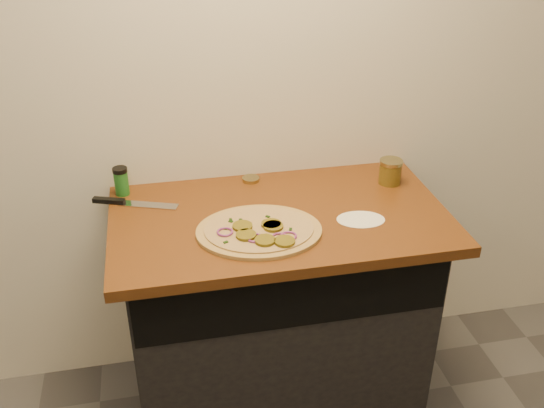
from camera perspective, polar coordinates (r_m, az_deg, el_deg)
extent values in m
cube|color=silver|center=(2.29, -1.03, 13.08)|extent=(4.00, 0.02, 2.70)
cube|color=black|center=(2.46, 0.48, -10.05)|extent=(1.10, 0.60, 0.86)
cube|color=brown|center=(2.18, 0.69, -1.33)|extent=(1.20, 0.70, 0.04)
cylinder|color=tan|center=(2.05, -1.22, -2.56)|extent=(0.46, 0.46, 0.01)
cylinder|color=beige|center=(2.04, -1.23, -2.34)|extent=(0.40, 0.40, 0.01)
cylinder|color=olive|center=(2.05, -2.79, -2.10)|extent=(0.07, 0.07, 0.01)
cylinder|color=olive|center=(1.97, -0.66, -3.44)|extent=(0.07, 0.07, 0.01)
cylinder|color=olive|center=(1.96, 1.20, -3.53)|extent=(0.07, 0.07, 0.01)
cylinder|color=olive|center=(2.04, 0.11, -2.12)|extent=(0.07, 0.07, 0.01)
cylinder|color=olive|center=(2.00, -2.45, -2.94)|extent=(0.07, 0.07, 0.01)
cylinder|color=olive|center=(2.05, -0.08, -1.92)|extent=(0.07, 0.07, 0.01)
torus|color=#7F2F7B|center=(1.99, 1.58, -3.02)|extent=(0.06, 0.06, 0.01)
torus|color=#7F2F7B|center=(1.98, -1.64, -3.20)|extent=(0.06, 0.06, 0.01)
torus|color=#7F2F7B|center=(2.02, -4.46, -2.63)|extent=(0.06, 0.06, 0.01)
torus|color=#7F2F7B|center=(1.99, 0.73, -3.15)|extent=(0.06, 0.06, 0.01)
cube|color=black|center=(2.04, -4.45, -2.31)|extent=(0.02, 0.02, 0.00)
cube|color=black|center=(2.09, -3.91, -1.48)|extent=(0.01, 0.02, 0.00)
cube|color=black|center=(2.02, -2.33, -2.71)|extent=(0.01, 0.02, 0.00)
cube|color=black|center=(1.97, -4.38, -3.60)|extent=(0.02, 0.02, 0.00)
cube|color=black|center=(2.03, 1.76, -2.39)|extent=(0.01, 0.02, 0.00)
cube|color=black|center=(2.10, -0.40, -1.19)|extent=(0.02, 0.02, 0.00)
cube|color=black|center=(2.03, 0.47, -2.37)|extent=(0.02, 0.02, 0.00)
cube|color=black|center=(2.08, -3.90, -1.65)|extent=(0.02, 0.02, 0.00)
cube|color=black|center=(2.09, -2.94, -1.50)|extent=(0.01, 0.02, 0.00)
cube|color=#B7BAC1|center=(2.26, -11.57, -0.10)|extent=(0.22, 0.11, 0.01)
cube|color=black|center=(2.31, -15.11, 0.30)|extent=(0.12, 0.06, 0.02)
cylinder|color=#978D57|center=(2.39, -2.00, 2.35)|extent=(0.08, 0.08, 0.01)
cylinder|color=maroon|center=(2.40, 11.05, 2.85)|extent=(0.09, 0.09, 0.08)
cylinder|color=#978D57|center=(2.38, 11.16, 3.90)|extent=(0.09, 0.09, 0.01)
cylinder|color=#206622|center=(2.34, -13.98, 1.92)|extent=(0.05, 0.05, 0.09)
cylinder|color=black|center=(2.32, -14.14, 3.12)|extent=(0.05, 0.05, 0.02)
cylinder|color=white|center=(2.15, 8.35, -1.45)|extent=(0.19, 0.19, 0.00)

